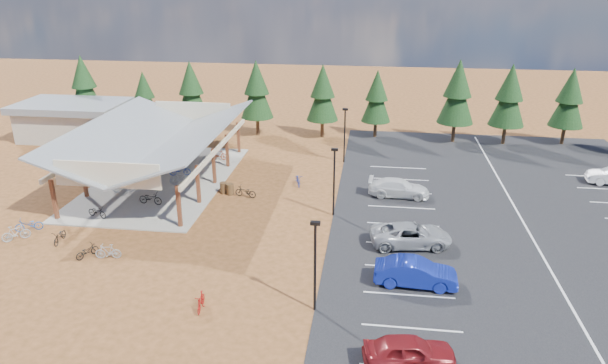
# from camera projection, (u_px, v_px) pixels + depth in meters

# --- Properties ---
(ground) EXTENTS (140.00, 140.00, 0.00)m
(ground) POSITION_uv_depth(u_px,v_px,m) (261.00, 223.00, 38.41)
(ground) COLOR #563316
(ground) RESTS_ON ground
(asphalt_lot) EXTENTS (27.00, 44.00, 0.04)m
(asphalt_lot) POSITION_uv_depth(u_px,v_px,m) (522.00, 220.00, 38.89)
(asphalt_lot) COLOR black
(asphalt_lot) RESTS_ON ground
(concrete_pad) EXTENTS (10.60, 18.60, 0.10)m
(concrete_pad) POSITION_uv_depth(u_px,v_px,m) (163.00, 181.00, 46.09)
(concrete_pad) COLOR gray
(concrete_pad) RESTS_ON ground
(bike_pavilion) EXTENTS (11.65, 19.40, 4.97)m
(bike_pavilion) POSITION_uv_depth(u_px,v_px,m) (158.00, 138.00, 44.73)
(bike_pavilion) COLOR #513017
(bike_pavilion) RESTS_ON concrete_pad
(outbuilding) EXTENTS (11.00, 7.00, 3.90)m
(outbuilding) POSITION_uv_depth(u_px,v_px,m) (73.00, 120.00, 57.27)
(outbuilding) COLOR #ADA593
(outbuilding) RESTS_ON ground
(lamp_post_0) EXTENTS (0.50, 0.25, 5.14)m
(lamp_post_0) POSITION_uv_depth(u_px,v_px,m) (315.00, 260.00, 27.48)
(lamp_post_0) COLOR black
(lamp_post_0) RESTS_ON ground
(lamp_post_1) EXTENTS (0.50, 0.25, 5.14)m
(lamp_post_1) POSITION_uv_depth(u_px,v_px,m) (334.00, 177.00, 38.56)
(lamp_post_1) COLOR black
(lamp_post_1) RESTS_ON ground
(lamp_post_2) EXTENTS (0.50, 0.25, 5.14)m
(lamp_post_2) POSITION_uv_depth(u_px,v_px,m) (345.00, 131.00, 49.65)
(lamp_post_2) COLOR black
(lamp_post_2) RESTS_ON ground
(trash_bin_0) EXTENTS (0.60, 0.60, 0.90)m
(trash_bin_0) POSITION_uv_depth(u_px,v_px,m) (224.00, 188.00, 43.46)
(trash_bin_0) COLOR #4A321A
(trash_bin_0) RESTS_ON ground
(trash_bin_1) EXTENTS (0.60, 0.60, 0.90)m
(trash_bin_1) POSITION_uv_depth(u_px,v_px,m) (230.00, 189.00, 43.19)
(trash_bin_1) COLOR #4A321A
(trash_bin_1) RESTS_ON ground
(pine_0) EXTENTS (3.51, 3.51, 8.18)m
(pine_0) POSITION_uv_depth(u_px,v_px,m) (84.00, 84.00, 60.43)
(pine_0) COLOR #382314
(pine_0) RESTS_ON ground
(pine_1) EXTENTS (2.84, 2.84, 6.61)m
(pine_1) POSITION_uv_depth(u_px,v_px,m) (144.00, 95.00, 59.54)
(pine_1) COLOR #382314
(pine_1) RESTS_ON ground
(pine_2) EXTENTS (3.42, 3.42, 7.97)m
(pine_2) POSITION_uv_depth(u_px,v_px,m) (191.00, 90.00, 57.85)
(pine_2) COLOR #382314
(pine_2) RESTS_ON ground
(pine_3) EXTENTS (3.47, 3.47, 8.09)m
(pine_3) POSITION_uv_depth(u_px,v_px,m) (257.00, 90.00, 57.48)
(pine_3) COLOR #382314
(pine_3) RESTS_ON ground
(pine_4) EXTENTS (3.36, 3.36, 7.82)m
(pine_4) POSITION_uv_depth(u_px,v_px,m) (323.00, 93.00, 56.77)
(pine_4) COLOR #382314
(pine_4) RESTS_ON ground
(pine_5) EXTENTS (3.10, 3.10, 7.21)m
(pine_5) POSITION_uv_depth(u_px,v_px,m) (377.00, 97.00, 56.89)
(pine_5) COLOR #382314
(pine_5) RESTS_ON ground
(pine_6) EXTENTS (3.69, 3.69, 8.60)m
(pine_6) POSITION_uv_depth(u_px,v_px,m) (458.00, 92.00, 54.86)
(pine_6) COLOR #382314
(pine_6) RESTS_ON ground
(pine_7) EXTENTS (3.55, 3.55, 8.27)m
(pine_7) POSITION_uv_depth(u_px,v_px,m) (509.00, 96.00, 54.26)
(pine_7) COLOR #382314
(pine_7) RESTS_ON ground
(pine_8) EXTENTS (3.38, 3.38, 7.88)m
(pine_8) POSITION_uv_depth(u_px,v_px,m) (570.00, 98.00, 54.31)
(pine_8) COLOR #382314
(pine_8) RESTS_ON ground
(bike_0) EXTENTS (1.74, 1.05, 0.86)m
(bike_0) POSITION_uv_depth(u_px,v_px,m) (97.00, 212.00, 38.94)
(bike_0) COLOR black
(bike_0) RESTS_ON concrete_pad
(bike_1) EXTENTS (1.93, 1.08, 1.12)m
(bike_1) POSITION_uv_depth(u_px,v_px,m) (123.00, 186.00, 43.36)
(bike_1) COLOR #9B9EA4
(bike_1) RESTS_ON concrete_pad
(bike_2) EXTENTS (1.76, 1.10, 0.87)m
(bike_2) POSITION_uv_depth(u_px,v_px,m) (129.00, 167.00, 47.76)
(bike_2) COLOR navy
(bike_2) RESTS_ON concrete_pad
(bike_3) EXTENTS (1.53, 0.79, 0.89)m
(bike_3) POSITION_uv_depth(u_px,v_px,m) (172.00, 148.00, 52.86)
(bike_3) COLOR maroon
(bike_3) RESTS_ON concrete_pad
(bike_4) EXTENTS (1.96, 0.89, 1.00)m
(bike_4) POSITION_uv_depth(u_px,v_px,m) (150.00, 198.00, 41.10)
(bike_4) COLOR black
(bike_4) RESTS_ON concrete_pad
(bike_5) EXTENTS (1.86, 0.68, 1.10)m
(bike_5) POSITION_uv_depth(u_px,v_px,m) (180.00, 178.00, 44.88)
(bike_5) COLOR gray
(bike_5) RESTS_ON concrete_pad
(bike_6) EXTENTS (1.94, 1.01, 0.97)m
(bike_6) POSITION_uv_depth(u_px,v_px,m) (180.00, 170.00, 46.95)
(bike_6) COLOR #233C97
(bike_6) RESTS_ON concrete_pad
(bike_7) EXTENTS (1.71, 0.63, 1.00)m
(bike_7) POSITION_uv_depth(u_px,v_px,m) (219.00, 154.00, 50.93)
(bike_7) COLOR maroon
(bike_7) RESTS_ON concrete_pad
(bike_8) EXTENTS (0.79, 1.74, 0.88)m
(bike_8) POSITION_uv_depth(u_px,v_px,m) (60.00, 236.00, 35.52)
(bike_8) COLOR black
(bike_8) RESTS_ON ground
(bike_9) EXTENTS (1.68, 1.53, 1.07)m
(bike_9) POSITION_uv_depth(u_px,v_px,m) (16.00, 233.00, 35.74)
(bike_9) COLOR #999EA2
(bike_9) RESTS_ON ground
(bike_10) EXTENTS (1.88, 1.37, 0.94)m
(bike_10) POSITION_uv_depth(u_px,v_px,m) (29.00, 225.00, 37.06)
(bike_10) COLOR #1B4898
(bike_10) RESTS_ON ground
(bike_11) EXTENTS (0.57, 1.58, 0.93)m
(bike_11) POSITION_uv_depth(u_px,v_px,m) (201.00, 301.00, 28.45)
(bike_11) COLOR #980909
(bike_11) RESTS_ON ground
(bike_12) EXTENTS (1.23, 1.62, 0.81)m
(bike_12) POSITION_uv_depth(u_px,v_px,m) (87.00, 251.00, 33.69)
(bike_12) COLOR black
(bike_12) RESTS_ON ground
(bike_13) EXTENTS (1.67, 0.70, 0.97)m
(bike_13) POSITION_uv_depth(u_px,v_px,m) (108.00, 251.00, 33.49)
(bike_13) COLOR #95999E
(bike_13) RESTS_ON ground
(bike_14) EXTENTS (1.10, 1.96, 0.97)m
(bike_14) POSITION_uv_depth(u_px,v_px,m) (298.00, 180.00, 45.08)
(bike_14) COLOR navy
(bike_14) RESTS_ON ground
(bike_16) EXTENTS (1.85, 0.97, 0.93)m
(bike_16) POSITION_uv_depth(u_px,v_px,m) (245.00, 192.00, 42.67)
(bike_16) COLOR black
(bike_16) RESTS_ON ground
(car_0) EXTENTS (4.36, 2.29, 1.42)m
(car_0) POSITION_uv_depth(u_px,v_px,m) (409.00, 351.00, 24.27)
(car_0) COLOR maroon
(car_0) RESTS_ON asphalt_lot
(car_1) EXTENTS (4.71, 1.83, 1.53)m
(car_1) POSITION_uv_depth(u_px,v_px,m) (416.00, 273.00, 30.50)
(car_1) COLOR navy
(car_1) RESTS_ON asphalt_lot
(car_2) EXTENTS (5.53, 3.15, 1.45)m
(car_2) POSITION_uv_depth(u_px,v_px,m) (411.00, 235.00, 34.97)
(car_2) COLOR #93969A
(car_2) RESTS_ON asphalt_lot
(car_3) EXTENTS (4.85, 2.16, 1.38)m
(car_3) POSITION_uv_depth(u_px,v_px,m) (399.00, 188.00, 42.70)
(car_3) COLOR silver
(car_3) RESTS_ON asphalt_lot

